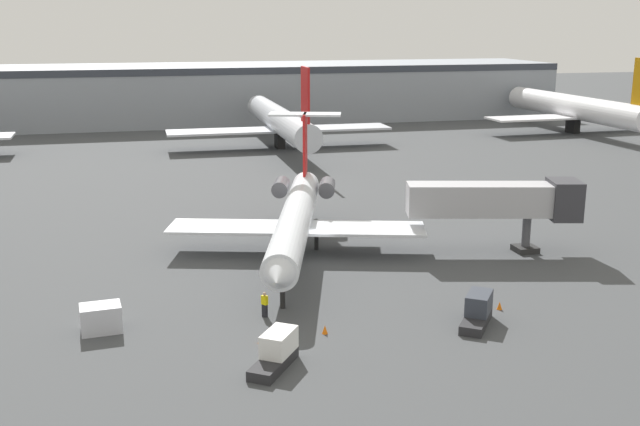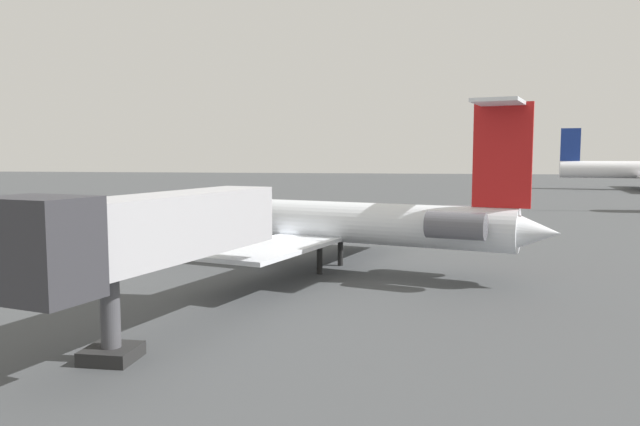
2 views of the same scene
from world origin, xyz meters
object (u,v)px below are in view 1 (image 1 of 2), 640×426
object	(u,v)px
traffic_cone_near	(261,339)
traffic_cone_mid	(500,305)
jet_bridge	(505,201)
regional_jet	(296,215)
parked_airliner_east_mid	(575,108)
traffic_cone_far	(325,329)
baggage_tug_lead	(276,351)
baggage_tug_trailing	(478,311)
ground_crew_marshaller	(265,304)
cargo_container_uld	(101,318)
parked_airliner_centre	(280,121)

from	to	relation	value
traffic_cone_near	traffic_cone_mid	bearing A→B (deg)	5.72
jet_bridge	traffic_cone_near	world-z (taller)	jet_bridge
regional_jet	parked_airliner_east_mid	xyz separation A→B (m)	(61.17, 56.96, 1.07)
traffic_cone_far	parked_airliner_east_mid	world-z (taller)	parked_airliner_east_mid
traffic_cone_near	regional_jet	bearing A→B (deg)	71.15
traffic_cone_mid	parked_airliner_east_mid	world-z (taller)	parked_airliner_east_mid
baggage_tug_lead	traffic_cone_mid	size ratio (longest dim) A/B	7.43
traffic_cone_far	baggage_tug_trailing	bearing A→B (deg)	-3.96
ground_crew_marshaller	baggage_tug_trailing	world-z (taller)	baggage_tug_trailing
baggage_tug_lead	traffic_cone_near	bearing A→B (deg)	96.84
baggage_tug_trailing	traffic_cone_far	world-z (taller)	baggage_tug_trailing
baggage_tug_lead	baggage_tug_trailing	bearing A→B (deg)	12.28
baggage_tug_trailing	traffic_cone_near	distance (m)	13.94
ground_crew_marshaller	traffic_cone_near	size ratio (longest dim) A/B	3.07
cargo_container_uld	traffic_cone_near	xyz separation A→B (m)	(9.28, -4.21, -0.58)
cargo_container_uld	parked_airliner_centre	size ratio (longest dim) A/B	0.06
jet_bridge	baggage_tug_trailing	bearing A→B (deg)	-122.50
cargo_container_uld	parked_airliner_centre	world-z (taller)	parked_airliner_centre
ground_crew_marshaller	traffic_cone_far	bearing A→B (deg)	-49.36
parked_airliner_centre	jet_bridge	bearing A→B (deg)	-82.15
ground_crew_marshaller	parked_airliner_centre	world-z (taller)	parked_airliner_centre
cargo_container_uld	traffic_cone_far	xyz separation A→B (m)	(13.36, -3.70, -0.58)
baggage_tug_trailing	cargo_container_uld	xyz separation A→B (m)	(-23.21, 4.38, 0.02)
baggage_tug_trailing	traffic_cone_mid	world-z (taller)	baggage_tug_trailing
baggage_tug_lead	traffic_cone_near	world-z (taller)	baggage_tug_lead
baggage_tug_trailing	traffic_cone_mid	size ratio (longest dim) A/B	7.39
cargo_container_uld	traffic_cone_far	size ratio (longest dim) A/B	4.73
ground_crew_marshaller	traffic_cone_far	xyz separation A→B (m)	(3.12, -3.63, -0.58)
jet_bridge	parked_airliner_east_mid	xyz separation A→B (m)	(44.46, 60.86, -0.09)
baggage_tug_trailing	parked_airliner_centre	distance (m)	70.75
jet_bridge	parked_airliner_east_mid	world-z (taller)	parked_airliner_east_mid
cargo_container_uld	traffic_cone_near	bearing A→B (deg)	-24.39
jet_bridge	traffic_cone_mid	distance (m)	14.06
baggage_tug_trailing	traffic_cone_far	distance (m)	9.88
ground_crew_marshaller	traffic_cone_near	xyz separation A→B (m)	(-0.96, -4.14, -0.58)
baggage_tug_lead	traffic_cone_far	bearing A→B (deg)	44.40
baggage_tug_lead	parked_airliner_east_mid	bearing A→B (deg)	49.27
parked_airliner_east_mid	baggage_tug_trailing	bearing A→B (deg)	-125.50
cargo_container_uld	traffic_cone_far	world-z (taller)	cargo_container_uld
traffic_cone_near	parked_airliner_east_mid	bearing A→B (deg)	47.94
traffic_cone_far	traffic_cone_mid	bearing A→B (deg)	5.26
parked_airliner_centre	regional_jet	bearing A→B (deg)	-99.48
baggage_tug_lead	traffic_cone_mid	bearing A→B (deg)	16.56
parked_airliner_east_mid	jet_bridge	bearing A→B (deg)	-126.15
baggage_tug_lead	cargo_container_uld	bearing A→B (deg)	142.79
traffic_cone_far	parked_airliner_east_mid	xyz separation A→B (m)	(63.04, 73.89, 4.03)
regional_jet	traffic_cone_mid	xyz separation A→B (m)	(10.45, -15.79, -2.95)
ground_crew_marshaller	traffic_cone_far	size ratio (longest dim) A/B	3.07
traffic_cone_near	traffic_cone_far	xyz separation A→B (m)	(4.08, 0.51, 0.00)
baggage_tug_trailing	parked_airliner_east_mid	distance (m)	91.67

